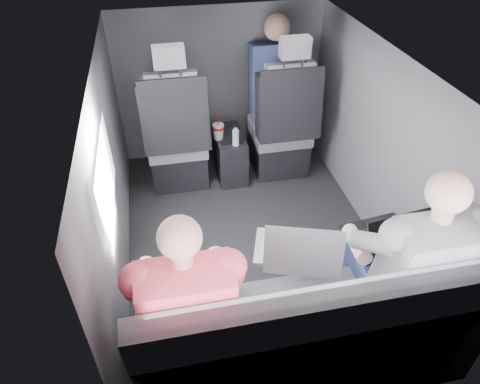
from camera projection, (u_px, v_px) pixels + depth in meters
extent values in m
plane|color=black|center=(252.00, 239.00, 3.20)|extent=(2.60, 2.60, 0.00)
plane|color=#B2B2AD|center=(256.00, 64.00, 2.38)|extent=(2.60, 2.60, 0.00)
cube|color=#56565B|center=(112.00, 181.00, 2.65)|extent=(0.02, 2.60, 1.35)
cube|color=#56565B|center=(381.00, 150.00, 2.93)|extent=(0.02, 2.60, 1.35)
cube|color=#56565B|center=(220.00, 84.00, 3.80)|extent=(1.80, 0.02, 1.35)
cube|color=#56565B|center=(323.00, 336.00, 1.78)|extent=(1.80, 0.02, 1.35)
cube|color=white|center=(106.00, 179.00, 2.28)|extent=(0.02, 0.75, 0.42)
cube|color=black|center=(291.00, 97.00, 3.30)|extent=(0.35, 0.11, 0.59)
cube|color=black|center=(179.00, 163.00, 3.75)|extent=(0.46, 0.48, 0.30)
cube|color=#5B5B5F|center=(176.00, 141.00, 3.60)|extent=(0.48, 0.46, 0.14)
cube|color=#5B5B5F|center=(174.00, 112.00, 3.22)|extent=(0.38, 0.18, 0.61)
cube|color=black|center=(145.00, 118.00, 3.20)|extent=(0.08, 0.21, 0.53)
cube|color=black|center=(203.00, 113.00, 3.27)|extent=(0.08, 0.21, 0.53)
cube|color=black|center=(175.00, 117.00, 3.17)|extent=(0.50, 0.11, 0.58)
cube|color=#5B5B5F|center=(169.00, 56.00, 2.92)|extent=(0.22, 0.10, 0.15)
cube|color=black|center=(277.00, 151.00, 3.90)|extent=(0.46, 0.48, 0.30)
cube|color=#5B5B5F|center=(279.00, 130.00, 3.74)|extent=(0.48, 0.46, 0.14)
cube|color=#5B5B5F|center=(289.00, 101.00, 3.36)|extent=(0.38, 0.18, 0.61)
cube|color=black|center=(262.00, 107.00, 3.34)|extent=(0.08, 0.21, 0.53)
cube|color=black|center=(315.00, 102.00, 3.41)|extent=(0.08, 0.21, 0.53)
cube|color=black|center=(291.00, 106.00, 3.31)|extent=(0.50, 0.11, 0.58)
cube|color=#5B5B5F|center=(295.00, 47.00, 3.06)|extent=(0.22, 0.10, 0.15)
cube|color=black|center=(230.00, 155.00, 3.76)|extent=(0.24, 0.48, 0.40)
cylinder|color=black|center=(226.00, 142.00, 3.54)|extent=(0.09, 0.09, 0.01)
cylinder|color=black|center=(239.00, 141.00, 3.55)|extent=(0.09, 0.09, 0.01)
cube|color=#5B5B5F|center=(295.00, 340.00, 2.28)|extent=(1.60, 0.50, 0.45)
cube|color=#5B5B5F|center=(319.00, 325.00, 1.82)|extent=(1.60, 0.17, 0.47)
cylinder|color=red|center=(218.00, 128.00, 3.52)|extent=(0.09, 0.09, 0.02)
cylinder|color=white|center=(218.00, 125.00, 3.51)|extent=(0.10, 0.10, 0.01)
cylinder|color=red|center=(218.00, 116.00, 3.46)|extent=(0.01, 0.01, 0.16)
cylinder|color=#A7C3E2|center=(236.00, 138.00, 3.47)|extent=(0.05, 0.05, 0.14)
cylinder|color=#A7C3E2|center=(236.00, 129.00, 3.42)|extent=(0.03, 0.03, 0.02)
cube|color=silver|center=(174.00, 278.00, 2.14)|extent=(0.37, 0.32, 0.02)
cube|color=silver|center=(174.00, 278.00, 2.12)|extent=(0.28, 0.20, 0.00)
cube|color=silver|center=(172.00, 266.00, 2.19)|extent=(0.10, 0.08, 0.00)
cube|color=silver|center=(174.00, 284.00, 1.96)|extent=(0.31, 0.17, 0.21)
cube|color=white|center=(174.00, 283.00, 1.97)|extent=(0.27, 0.14, 0.18)
cube|color=#AAAAAF|center=(291.00, 248.00, 2.31)|extent=(0.46, 0.38, 0.02)
cube|color=silver|center=(292.00, 249.00, 2.29)|extent=(0.35, 0.24, 0.00)
cube|color=#AAAAAF|center=(287.00, 237.00, 2.36)|extent=(0.13, 0.09, 0.00)
cube|color=#AAAAAF|center=(303.00, 253.00, 2.09)|extent=(0.39, 0.20, 0.26)
cube|color=white|center=(303.00, 252.00, 2.10)|extent=(0.34, 0.17, 0.22)
cube|color=black|center=(379.00, 234.00, 2.39)|extent=(0.40, 0.30, 0.02)
cube|color=black|center=(381.00, 235.00, 2.37)|extent=(0.32, 0.18, 0.00)
cube|color=black|center=(373.00, 224.00, 2.45)|extent=(0.12, 0.07, 0.00)
cube|color=black|center=(398.00, 237.00, 2.19)|extent=(0.38, 0.12, 0.25)
cube|color=white|center=(398.00, 236.00, 2.19)|extent=(0.33, 0.10, 0.21)
cube|color=#38393D|center=(165.00, 308.00, 2.09)|extent=(0.15, 0.43, 0.13)
cube|color=#38393D|center=(209.00, 301.00, 2.12)|extent=(0.15, 0.43, 0.13)
cube|color=#38393D|center=(168.00, 308.00, 2.44)|extent=(0.13, 0.13, 0.45)
cube|color=#38393D|center=(205.00, 302.00, 2.47)|extent=(0.13, 0.13, 0.45)
cube|color=#D24556|center=(188.00, 307.00, 1.81)|extent=(0.39, 0.26, 0.53)
sphere|color=tan|center=(180.00, 238.00, 1.60)|extent=(0.17, 0.17, 0.17)
cylinder|color=tan|center=(143.00, 278.00, 2.05)|extent=(0.11, 0.27, 0.12)
cylinder|color=tan|center=(222.00, 266.00, 2.11)|extent=(0.11, 0.27, 0.12)
cube|color=navy|center=(374.00, 273.00, 2.26)|extent=(0.15, 0.45, 0.13)
cube|color=navy|center=(413.00, 267.00, 2.30)|extent=(0.15, 0.45, 0.13)
cube|color=navy|center=(348.00, 276.00, 2.62)|extent=(0.13, 0.13, 0.45)
cube|color=navy|center=(382.00, 271.00, 2.66)|extent=(0.13, 0.13, 0.45)
cube|color=slate|center=(427.00, 265.00, 1.97)|extent=(0.41, 0.28, 0.56)
sphere|color=beige|center=(449.00, 192.00, 1.75)|extent=(0.19, 0.19, 0.19)
cylinder|color=beige|center=(357.00, 244.00, 2.21)|extent=(0.12, 0.29, 0.12)
cylinder|color=beige|center=(429.00, 233.00, 2.28)|extent=(0.12, 0.29, 0.12)
cube|color=navy|center=(275.00, 79.00, 3.63)|extent=(0.42, 0.27, 0.61)
sphere|color=tan|center=(277.00, 27.00, 3.39)|extent=(0.21, 0.21, 0.21)
cube|color=navy|center=(272.00, 107.00, 3.86)|extent=(0.36, 0.42, 0.13)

